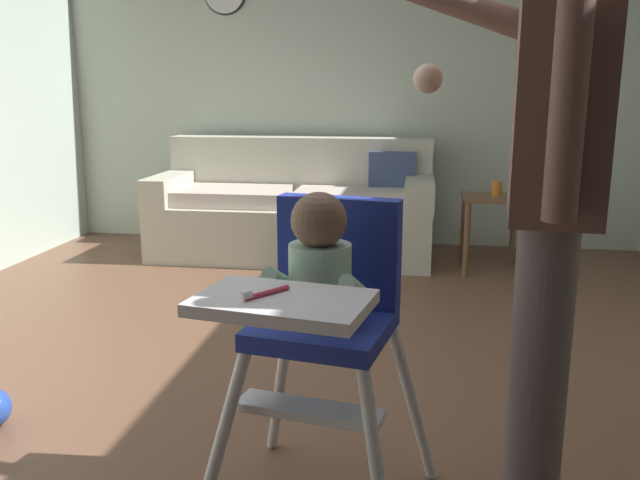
% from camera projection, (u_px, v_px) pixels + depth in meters
% --- Properties ---
extents(ground, '(6.13, 7.18, 0.10)m').
position_uv_depth(ground, '(274.00, 400.00, 2.76)').
color(ground, brown).
extents(wall_far, '(5.33, 0.06, 2.78)m').
position_uv_depth(wall_far, '(349.00, 67.00, 5.16)').
color(wall_far, beige).
rests_on(wall_far, ground).
extents(couch, '(2.05, 0.86, 0.86)m').
position_uv_depth(couch, '(295.00, 211.00, 4.94)').
color(couch, beige).
rests_on(couch, ground).
extents(high_chair, '(0.70, 0.80, 0.96)m').
position_uv_depth(high_chair, '(322.00, 297.00, 1.81)').
color(high_chair, white).
rests_on(high_chair, ground).
extents(adult_standing, '(0.51, 0.54, 1.73)m').
position_uv_depth(adult_standing, '(549.00, 188.00, 1.60)').
color(adult_standing, '#675B59').
rests_on(adult_standing, ground).
extents(side_table, '(0.40, 0.40, 0.52)m').
position_uv_depth(side_table, '(492.00, 217.00, 4.46)').
color(side_table, brown).
rests_on(side_table, ground).
extents(sippy_cup, '(0.07, 0.07, 0.10)m').
position_uv_depth(sippy_cup, '(497.00, 189.00, 4.41)').
color(sippy_cup, orange).
rests_on(sippy_cup, side_table).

